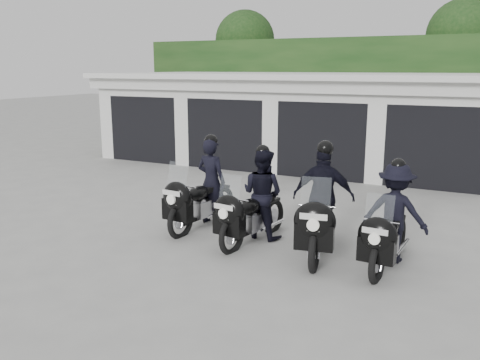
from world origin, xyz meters
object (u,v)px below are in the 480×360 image
at_px(police_bike_d, 392,219).
at_px(police_bike_b, 257,200).
at_px(police_bike_c, 322,204).
at_px(police_bike_a, 203,190).

bearing_deg(police_bike_d, police_bike_b, -178.70).
relative_size(police_bike_b, police_bike_c, 0.92).
xyz_separation_m(police_bike_a, police_bike_c, (2.55, -0.28, 0.09)).
bearing_deg(police_bike_c, police_bike_d, -14.23).
bearing_deg(police_bike_b, police_bike_d, 5.78).
relative_size(police_bike_a, police_bike_d, 1.07).
height_order(police_bike_a, police_bike_c, police_bike_c).
distance_m(police_bike_b, police_bike_d, 2.46).
xyz_separation_m(police_bike_a, police_bike_d, (3.76, -0.36, 0.00)).
distance_m(police_bike_b, police_bike_c, 1.25).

